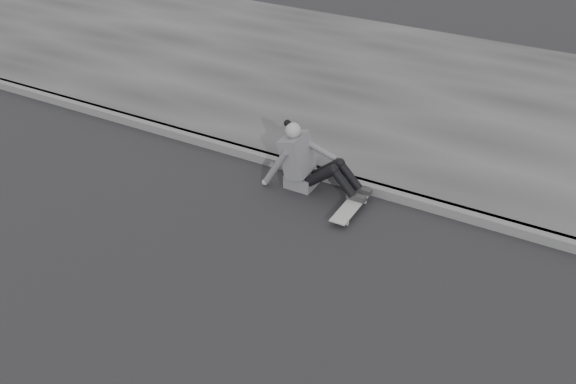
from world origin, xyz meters
name	(u,v)px	position (x,y,z in m)	size (l,w,h in m)	color
ground	(306,333)	(0.00, 0.00, 0.00)	(80.00, 80.00, 0.00)	black
curb	(403,197)	(0.00, 2.58, 0.06)	(24.00, 0.16, 0.12)	#515151
sidewalk	(471,105)	(0.00, 5.60, 0.06)	(24.00, 6.00, 0.12)	#343434
skateboard	(351,207)	(-0.47, 2.04, 0.07)	(0.20, 0.78, 0.09)	#9E9F99
seated_woman	(306,163)	(-1.20, 2.29, 0.36)	(1.38, 0.46, 0.88)	#4F4F51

